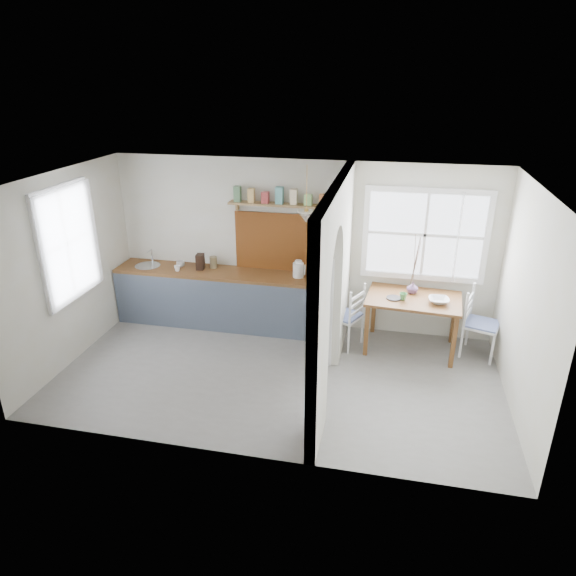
% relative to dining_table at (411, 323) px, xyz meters
% --- Properties ---
extents(floor, '(5.80, 3.20, 0.01)m').
position_rel_dining_table_xyz_m(floor, '(-1.71, -1.11, -0.41)').
color(floor, slate).
rests_on(floor, ground).
extents(ceiling, '(5.80, 3.20, 0.01)m').
position_rel_dining_table_xyz_m(ceiling, '(-1.71, -1.11, 2.19)').
color(ceiling, silver).
rests_on(ceiling, walls).
extents(walls, '(5.81, 3.21, 2.60)m').
position_rel_dining_table_xyz_m(walls, '(-1.71, -1.11, 0.89)').
color(walls, silver).
rests_on(walls, floor).
extents(partition, '(0.12, 3.20, 2.60)m').
position_rel_dining_table_xyz_m(partition, '(-1.01, -1.05, 1.05)').
color(partition, silver).
rests_on(partition, floor).
extents(kitchen_window, '(0.10, 1.16, 1.50)m').
position_rel_dining_table_xyz_m(kitchen_window, '(-4.58, -1.11, 1.24)').
color(kitchen_window, white).
rests_on(kitchen_window, walls).
extents(nook_window, '(1.76, 0.10, 1.30)m').
position_rel_dining_table_xyz_m(nook_window, '(0.09, 0.45, 1.19)').
color(nook_window, white).
rests_on(nook_window, walls).
extents(counter, '(3.50, 0.60, 0.90)m').
position_rel_dining_table_xyz_m(counter, '(-2.84, 0.22, 0.05)').
color(counter, brown).
rests_on(counter, floor).
extents(sink, '(0.40, 0.40, 0.02)m').
position_rel_dining_table_xyz_m(sink, '(-4.14, 0.19, 0.48)').
color(sink, silver).
rests_on(sink, counter).
extents(backsplash, '(1.65, 0.03, 0.90)m').
position_rel_dining_table_xyz_m(backsplash, '(-1.92, 0.47, 0.94)').
color(backsplash, brown).
rests_on(backsplash, walls).
extents(shelf, '(1.75, 0.20, 0.21)m').
position_rel_dining_table_xyz_m(shelf, '(-1.92, 0.38, 1.60)').
color(shelf, '#AF854B').
rests_on(shelf, walls).
extents(pendant_lamp, '(0.26, 0.26, 0.16)m').
position_rel_dining_table_xyz_m(pendant_lamp, '(-1.56, 0.04, 1.47)').
color(pendant_lamp, silver).
rests_on(pendant_lamp, ceiling).
extents(utensil_rail, '(0.02, 0.50, 0.02)m').
position_rel_dining_table_xyz_m(utensil_rail, '(-1.10, -0.21, 1.04)').
color(utensil_rail, silver).
rests_on(utensil_rail, partition).
extents(dining_table, '(1.36, 0.97, 0.81)m').
position_rel_dining_table_xyz_m(dining_table, '(0.00, 0.00, 0.00)').
color(dining_table, brown).
rests_on(dining_table, floor).
extents(chair_left, '(0.58, 0.58, 0.96)m').
position_rel_dining_table_xyz_m(chair_left, '(-0.96, -0.07, 0.07)').
color(chair_left, white).
rests_on(chair_left, floor).
extents(chair_right, '(0.57, 0.57, 0.99)m').
position_rel_dining_table_xyz_m(chair_right, '(0.96, 0.01, 0.09)').
color(chair_right, white).
rests_on(chair_right, floor).
extents(kettle, '(0.23, 0.19, 0.26)m').
position_rel_dining_table_xyz_m(kettle, '(-1.71, 0.22, 0.63)').
color(kettle, white).
rests_on(kettle, counter).
extents(mug_a, '(0.13, 0.13, 0.09)m').
position_rel_dining_table_xyz_m(mug_a, '(-3.59, 0.07, 0.54)').
color(mug_a, white).
rests_on(mug_a, counter).
extents(mug_b, '(0.15, 0.15, 0.10)m').
position_rel_dining_table_xyz_m(mug_b, '(-3.61, 0.25, 0.55)').
color(mug_b, silver).
rests_on(mug_b, counter).
extents(knife_block, '(0.13, 0.17, 0.24)m').
position_rel_dining_table_xyz_m(knife_block, '(-3.26, 0.23, 0.62)').
color(knife_block, black).
rests_on(knife_block, counter).
extents(jar, '(0.15, 0.15, 0.18)m').
position_rel_dining_table_xyz_m(jar, '(-3.08, 0.33, 0.59)').
color(jar, '#847751').
rests_on(jar, counter).
extents(towel_magenta, '(0.02, 0.03, 0.54)m').
position_rel_dining_table_xyz_m(towel_magenta, '(-1.13, -0.11, -0.13)').
color(towel_magenta, '#DA2E8A').
rests_on(towel_magenta, counter).
extents(towel_orange, '(0.02, 0.03, 0.47)m').
position_rel_dining_table_xyz_m(towel_orange, '(-1.13, -0.18, -0.16)').
color(towel_orange, orange).
rests_on(towel_orange, counter).
extents(bowl, '(0.30, 0.30, 0.07)m').
position_rel_dining_table_xyz_m(bowl, '(0.33, -0.11, 0.44)').
color(bowl, silver).
rests_on(bowl, dining_table).
extents(table_cup, '(0.14, 0.14, 0.10)m').
position_rel_dining_table_xyz_m(table_cup, '(-0.15, -0.11, 0.45)').
color(table_cup, '#4E9454').
rests_on(table_cup, dining_table).
extents(plate, '(0.24, 0.24, 0.02)m').
position_rel_dining_table_xyz_m(plate, '(-0.28, -0.09, 0.41)').
color(plate, black).
rests_on(plate, dining_table).
extents(vase, '(0.18, 0.18, 0.17)m').
position_rel_dining_table_xyz_m(vase, '(-0.03, 0.16, 0.49)').
color(vase, '#64426D').
rests_on(vase, dining_table).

